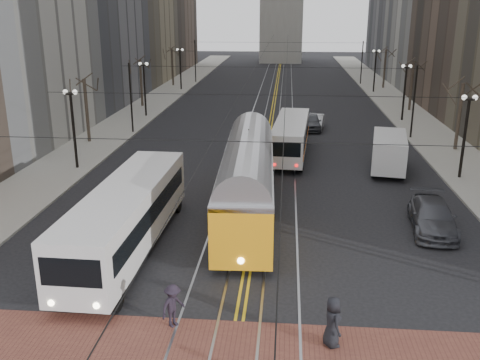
% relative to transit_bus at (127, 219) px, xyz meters
% --- Properties ---
extents(ground, '(260.00, 260.00, 0.00)m').
position_rel_transit_bus_xyz_m(ground, '(5.94, -4.79, -1.64)').
color(ground, black).
rests_on(ground, ground).
extents(sidewalk_left, '(5.00, 140.00, 0.15)m').
position_rel_transit_bus_xyz_m(sidewalk_left, '(-9.06, 40.21, -1.57)').
color(sidewalk_left, gray).
rests_on(sidewalk_left, ground).
extents(sidewalk_right, '(5.00, 140.00, 0.15)m').
position_rel_transit_bus_xyz_m(sidewalk_right, '(20.94, 40.21, -1.57)').
color(sidewalk_right, gray).
rests_on(sidewalk_right, ground).
extents(streetcar_rails, '(4.80, 130.00, 0.02)m').
position_rel_transit_bus_xyz_m(streetcar_rails, '(5.94, 40.21, -1.64)').
color(streetcar_rails, gray).
rests_on(streetcar_rails, ground).
extents(centre_lines, '(0.42, 130.00, 0.01)m').
position_rel_transit_bus_xyz_m(centre_lines, '(5.94, 40.21, -1.64)').
color(centre_lines, gold).
rests_on(centre_lines, ground).
extents(lamp_posts, '(27.60, 57.20, 5.60)m').
position_rel_transit_bus_xyz_m(lamp_posts, '(5.94, 23.96, 1.16)').
color(lamp_posts, black).
rests_on(lamp_posts, ground).
extents(street_trees, '(31.68, 53.28, 5.60)m').
position_rel_transit_bus_xyz_m(street_trees, '(5.94, 30.46, 1.16)').
color(street_trees, '#382D23').
rests_on(street_trees, ground).
extents(trolley_wires, '(25.96, 120.00, 6.60)m').
position_rel_transit_bus_xyz_m(trolley_wires, '(5.94, 30.05, 2.13)').
color(trolley_wires, black).
rests_on(trolley_wires, ground).
extents(transit_bus, '(3.06, 13.21, 3.29)m').
position_rel_transit_bus_xyz_m(transit_bus, '(0.00, 0.00, 0.00)').
color(transit_bus, silver).
rests_on(transit_bus, ground).
extents(streetcar, '(3.36, 15.23, 3.57)m').
position_rel_transit_bus_xyz_m(streetcar, '(5.44, 5.11, 0.14)').
color(streetcar, orange).
rests_on(streetcar, ground).
extents(rear_bus, '(3.17, 11.25, 2.90)m').
position_rel_transit_bus_xyz_m(rear_bus, '(7.93, 18.37, -0.19)').
color(rear_bus, silver).
rests_on(rear_bus, ground).
extents(cargo_van, '(3.24, 6.26, 2.64)m').
position_rel_transit_bus_xyz_m(cargo_van, '(14.99, 14.74, -0.32)').
color(cargo_van, silver).
rests_on(cargo_van, ground).
extents(sedan_grey, '(1.90, 4.72, 1.61)m').
position_rel_transit_bus_xyz_m(sedan_grey, '(9.94, 28.33, -0.84)').
color(sedan_grey, '#3D4045').
rests_on(sedan_grey, ground).
extents(sedan_silver, '(1.99, 4.33, 1.38)m').
position_rel_transit_bus_xyz_m(sedan_silver, '(10.42, 28.71, -0.95)').
color(sedan_silver, '#B5B8BD').
rests_on(sedan_silver, ground).
extents(sedan_parked, '(2.75, 5.61, 1.57)m').
position_rel_transit_bus_xyz_m(sedan_parked, '(15.44, 3.88, -0.86)').
color(sedan_parked, '#45474D').
rests_on(sedan_parked, ground).
extents(pedestrian_a, '(0.86, 1.06, 1.87)m').
position_rel_transit_bus_xyz_m(pedestrian_a, '(9.31, -6.99, -0.69)').
color(pedestrian_a, black).
rests_on(pedestrian_a, crosswalk_band).
extents(pedestrian_d, '(1.13, 1.26, 1.69)m').
position_rel_transit_bus_xyz_m(pedestrian_d, '(3.52, -6.29, -0.79)').
color(pedestrian_d, black).
rests_on(pedestrian_d, crosswalk_band).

